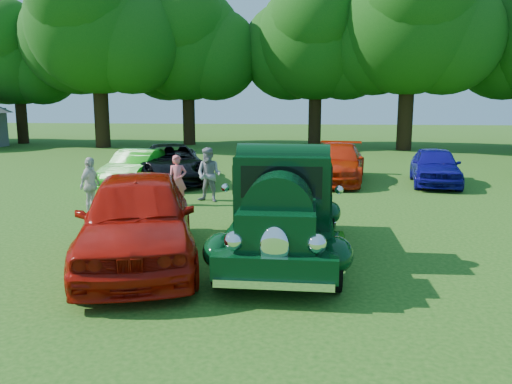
# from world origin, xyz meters

# --- Properties ---
(ground) EXTENTS (120.00, 120.00, 0.00)m
(ground) POSITION_xyz_m (0.00, 0.00, 0.00)
(ground) COLOR #1D4D12
(ground) RESTS_ON ground
(hero_pickup) EXTENTS (2.41, 5.18, 2.02)m
(hero_pickup) POSITION_xyz_m (0.25, 0.03, 0.88)
(hero_pickup) COLOR black
(hero_pickup) RESTS_ON ground
(red_convertible) EXTENTS (3.37, 5.38, 1.71)m
(red_convertible) POSITION_xyz_m (-2.41, -0.65, 0.85)
(red_convertible) COLOR #A61007
(red_convertible) RESTS_ON ground
(back_car_lime) EXTENTS (1.43, 3.92, 1.28)m
(back_car_lime) POSITION_xyz_m (-5.50, 7.90, 0.64)
(back_car_lime) COLOR green
(back_car_lime) RESTS_ON ground
(back_car_black) EXTENTS (3.94, 5.60, 1.42)m
(back_car_black) POSITION_xyz_m (-4.50, 8.77, 0.71)
(back_car_black) COLOR black
(back_car_black) RESTS_ON ground
(back_car_orange) EXTENTS (2.56, 5.11, 1.42)m
(back_car_orange) POSITION_xyz_m (1.72, 9.55, 0.71)
(back_car_orange) COLOR red
(back_car_orange) RESTS_ON ground
(back_car_blue) EXTENTS (2.10, 4.17, 1.36)m
(back_car_blue) POSITION_xyz_m (5.24, 9.25, 0.68)
(back_car_blue) COLOR #0F0A78
(back_car_blue) RESTS_ON ground
(spectator_pink) EXTENTS (0.61, 0.49, 1.47)m
(spectator_pink) POSITION_xyz_m (-3.09, 4.61, 0.73)
(spectator_pink) COLOR #ED616B
(spectator_pink) RESTS_ON ground
(spectator_grey) EXTENTS (0.93, 0.81, 1.64)m
(spectator_grey) POSITION_xyz_m (-2.29, 5.24, 0.82)
(spectator_grey) COLOR gray
(spectator_grey) RESTS_ON ground
(spectator_white) EXTENTS (0.46, 0.93, 1.53)m
(spectator_white) POSITION_xyz_m (-5.14, 3.30, 0.76)
(spectator_white) COLOR silver
(spectator_white) RESTS_ON ground
(tree_line) EXTENTS (62.89, 11.07, 12.25)m
(tree_line) POSITION_xyz_m (0.86, 24.01, 7.17)
(tree_line) COLOR #322110
(tree_line) RESTS_ON ground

